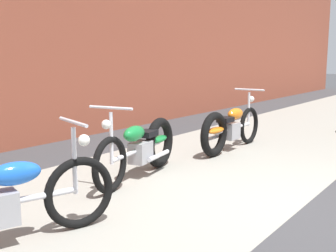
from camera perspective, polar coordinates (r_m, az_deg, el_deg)
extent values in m
plane|color=#38383A|center=(4.62, 17.91, -10.98)|extent=(80.00, 80.00, 0.00)
cube|color=gray|center=(5.40, -0.04, -7.53)|extent=(36.00, 3.50, 0.01)
torus|color=black|center=(3.95, -12.16, -9.03)|extent=(0.67, 0.28, 0.68)
cylinder|color=silver|center=(3.74, -21.46, -9.89)|extent=(1.20, 0.42, 0.06)
ellipsoid|color=blue|center=(3.69, -20.48, -6.19)|extent=(0.48, 0.31, 0.20)
cylinder|color=silver|center=(3.85, -12.87, -4.74)|extent=(0.06, 0.06, 0.62)
cylinder|color=silver|center=(3.78, -13.06, 0.56)|extent=(0.20, 0.56, 0.03)
sphere|color=white|center=(3.85, -11.59, -1.95)|extent=(0.11, 0.11, 0.11)
torus|color=black|center=(4.87, -8.05, -5.37)|extent=(0.68, 0.21, 0.68)
torus|color=black|center=(5.97, -1.17, -2.31)|extent=(0.74, 0.27, 0.73)
cylinder|color=silver|center=(5.40, -4.26, -3.41)|extent=(1.22, 0.30, 0.06)
cube|color=#99999E|center=(5.48, -3.84, -3.65)|extent=(0.36, 0.28, 0.28)
ellipsoid|color=#197A38|center=(5.29, -4.72, -1.04)|extent=(0.47, 0.27, 0.20)
ellipsoid|color=#197A38|center=(5.91, -1.39, -1.83)|extent=(0.47, 0.26, 0.10)
cube|color=black|center=(5.61, -2.87, -1.05)|extent=(0.31, 0.25, 0.08)
cylinder|color=silver|center=(4.84, -7.87, -1.71)|extent=(0.05, 0.05, 0.62)
cylinder|color=silver|center=(4.78, -7.97, 2.52)|extent=(0.15, 0.57, 0.03)
sphere|color=white|center=(4.72, -8.59, 0.22)|extent=(0.11, 0.11, 0.11)
cylinder|color=silver|center=(5.63, -1.30, -4.10)|extent=(0.55, 0.17, 0.06)
torus|color=black|center=(7.78, 11.20, 0.08)|extent=(0.68, 0.09, 0.68)
torus|color=black|center=(6.64, 6.41, -1.17)|extent=(0.73, 0.14, 0.73)
cylinder|color=silver|center=(7.20, 9.00, -0.28)|extent=(1.24, 0.07, 0.06)
cube|color=#99999E|center=(7.14, 8.70, -0.69)|extent=(0.32, 0.22, 0.28)
ellipsoid|color=orange|center=(7.23, 9.34, 1.68)|extent=(0.44, 0.19, 0.20)
ellipsoid|color=orange|center=(6.67, 6.64, -0.60)|extent=(0.44, 0.18, 0.10)
cube|color=black|center=(6.93, 7.97, 0.87)|extent=(0.28, 0.20, 0.08)
cylinder|color=silver|center=(7.70, 11.14, 2.31)|extent=(0.04, 0.04, 0.62)
cylinder|color=silver|center=(7.67, 11.23, 4.98)|extent=(0.04, 0.58, 0.03)
sphere|color=white|center=(7.77, 11.50, 3.70)|extent=(0.11, 0.11, 0.11)
cylinder|color=silver|center=(7.01, 6.68, -1.48)|extent=(0.55, 0.07, 0.06)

